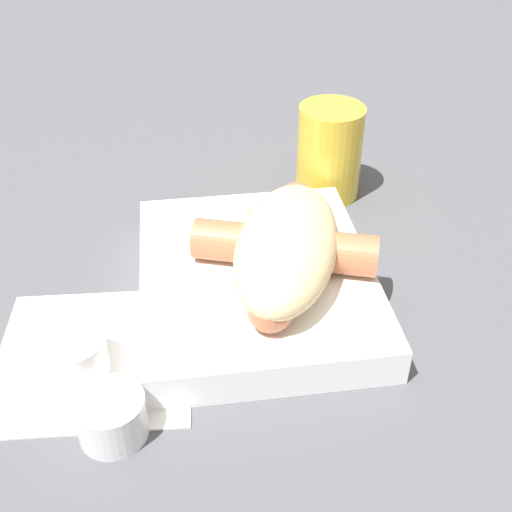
{
  "coord_description": "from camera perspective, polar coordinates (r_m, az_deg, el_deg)",
  "views": [
    {
      "loc": [
        0.39,
        -0.06,
        0.33
      ],
      "look_at": [
        0.0,
        0.0,
        0.04
      ],
      "focal_mm": 45.0,
      "sensor_mm": 36.0,
      "label": 1
    }
  ],
  "objects": [
    {
      "name": "sausage",
      "position": [
        0.49,
        2.59,
        0.62
      ],
      "size": [
        0.17,
        0.14,
        0.03
      ],
      "color": "#B26642",
      "rests_on": "food_tray"
    },
    {
      "name": "drink_glass",
      "position": [
        0.63,
        6.54,
        9.16
      ],
      "size": [
        0.06,
        0.06,
        0.09
      ],
      "color": "gold",
      "rests_on": "ground_plane"
    },
    {
      "name": "condiment_cup_near",
      "position": [
        0.46,
        -15.76,
        -8.71
      ],
      "size": [
        0.04,
        0.04,
        0.03
      ],
      "color": "white",
      "rests_on": "ground_plane"
    },
    {
      "name": "napkin",
      "position": [
        0.48,
        -14.18,
        -8.53
      ],
      "size": [
        0.15,
        0.15,
        0.0
      ],
      "color": "white",
      "rests_on": "ground_plane"
    },
    {
      "name": "ground_plane",
      "position": [
        0.52,
        0.0,
        -3.48
      ],
      "size": [
        3.0,
        3.0,
        0.0
      ],
      "primitive_type": "plane",
      "color": "#4C4C51"
    },
    {
      "name": "bread_roll",
      "position": [
        0.48,
        2.76,
        0.91
      ],
      "size": [
        0.18,
        0.12,
        0.05
      ],
      "color": "#DBBC84",
      "rests_on": "food_tray"
    },
    {
      "name": "condiment_cup_far",
      "position": [
        0.42,
        -12.69,
        -13.91
      ],
      "size": [
        0.04,
        0.04,
        0.03
      ],
      "color": "white",
      "rests_on": "ground_plane"
    },
    {
      "name": "pickled_veggies",
      "position": [
        0.55,
        3.11,
        3.49
      ],
      "size": [
        0.05,
        0.07,
        0.0
      ],
      "color": "#F99E4C",
      "rests_on": "food_tray"
    },
    {
      "name": "food_tray",
      "position": [
        0.51,
        0.0,
        -2.23
      ],
      "size": [
        0.22,
        0.18,
        0.03
      ],
      "color": "white",
      "rests_on": "ground_plane"
    }
  ]
}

